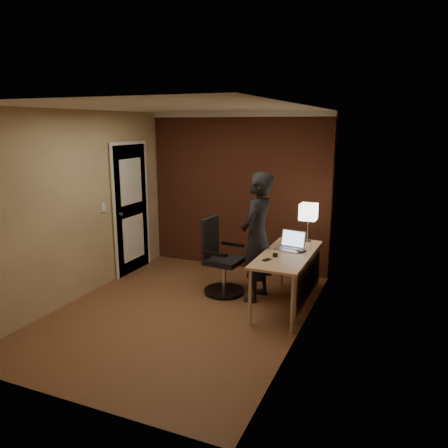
{
  "coord_description": "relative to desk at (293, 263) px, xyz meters",
  "views": [
    {
      "loc": [
        2.49,
        -4.53,
        2.32
      ],
      "look_at": [
        0.35,
        0.55,
        1.05
      ],
      "focal_mm": 35.0,
      "sensor_mm": 36.0,
      "label": 1
    }
  ],
  "objects": [
    {
      "name": "desk",
      "position": [
        0.0,
        0.0,
        0.0
      ],
      "size": [
        0.6,
        1.5,
        0.73
      ],
      "color": "tan",
      "rests_on": "ground"
    },
    {
      "name": "person",
      "position": [
        -0.52,
        0.13,
        0.26
      ],
      "size": [
        0.46,
        0.66,
        1.72
      ],
      "primitive_type": "imported",
      "rotation": [
        0.0,
        0.0,
        -1.65
      ],
      "color": "black",
      "rests_on": "ground"
    },
    {
      "name": "mouse",
      "position": [
        -0.18,
        -0.2,
        0.14
      ],
      "size": [
        0.08,
        0.11,
        0.03
      ],
      "primitive_type": "cube",
      "rotation": [
        0.0,
        0.0,
        0.27
      ],
      "color": "black",
      "rests_on": "desk"
    },
    {
      "name": "desk_lamp",
      "position": [
        0.04,
        0.62,
        0.55
      ],
      "size": [
        0.22,
        0.22,
        0.54
      ],
      "color": "silver",
      "rests_on": "desk"
    },
    {
      "name": "office_chair",
      "position": [
        -1.06,
        0.13,
        -0.14
      ],
      "size": [
        0.57,
        0.6,
        1.04
      ],
      "color": "black",
      "rests_on": "ground"
    },
    {
      "name": "laptop",
      "position": [
        -0.08,
        0.2,
        0.19
      ],
      "size": [
        0.37,
        0.31,
        0.23
      ],
      "color": "silver",
      "rests_on": "desk"
    },
    {
      "name": "phone",
      "position": [
        -0.23,
        -0.39,
        0.13
      ],
      "size": [
        0.1,
        0.13,
        0.01
      ],
      "primitive_type": "cube",
      "rotation": [
        0.0,
        0.0,
        -0.34
      ],
      "color": "black",
      "rests_on": "desk"
    },
    {
      "name": "room",
      "position": [
        -1.53,
        0.9,
        0.77
      ],
      "size": [
        4.0,
        4.0,
        4.0
      ],
      "color": "brown",
      "rests_on": "ground"
    },
    {
      "name": "wallet",
      "position": [
        0.07,
        0.11,
        0.14
      ],
      "size": [
        0.13,
        0.14,
        0.02
      ],
      "primitive_type": "cube",
      "rotation": [
        0.0,
        0.0,
        -0.4
      ],
      "color": "black",
      "rests_on": "desk"
    }
  ]
}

